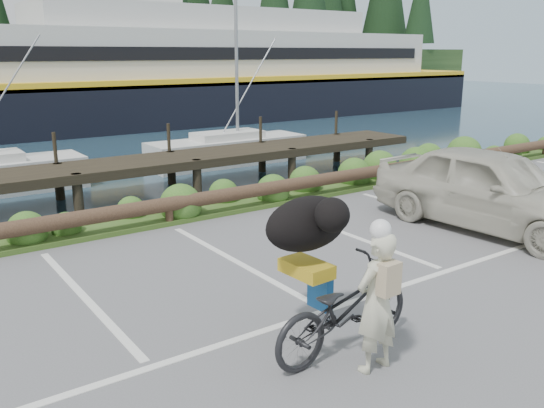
% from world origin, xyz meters
% --- Properties ---
extents(ground, '(72.00, 72.00, 0.00)m').
position_xyz_m(ground, '(0.00, 0.00, 0.00)').
color(ground, '#58575A').
extents(vegetation_strip, '(34.00, 1.60, 0.10)m').
position_xyz_m(vegetation_strip, '(0.00, 5.30, 0.05)').
color(vegetation_strip, '#3D5B21').
rests_on(vegetation_strip, ground).
extents(log_rail, '(32.00, 0.30, 0.60)m').
position_xyz_m(log_rail, '(0.00, 4.60, 0.00)').
color(log_rail, '#443021').
rests_on(log_rail, ground).
extents(bicycle, '(2.14, 0.85, 1.10)m').
position_xyz_m(bicycle, '(-0.56, -1.37, 0.55)').
color(bicycle, black).
rests_on(bicycle, ground).
extents(cyclist, '(0.62, 0.42, 1.63)m').
position_xyz_m(cyclist, '(-0.53, -1.86, 0.81)').
color(cyclist, beige).
rests_on(cyclist, ground).
extents(dog, '(0.65, 1.21, 0.68)m').
position_xyz_m(dog, '(-0.60, -0.70, 1.44)').
color(dog, black).
rests_on(dog, bicycle).
extents(parked_car, '(2.27, 4.99, 1.66)m').
position_xyz_m(parked_car, '(5.21, 0.68, 0.83)').
color(parked_car, '#B3AF9D').
rests_on(parked_car, ground).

